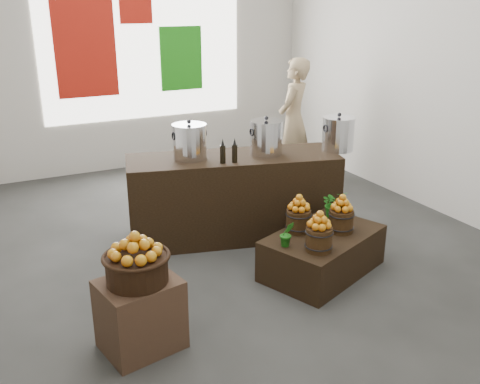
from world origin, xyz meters
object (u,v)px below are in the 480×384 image
stock_pot_left (190,143)px  stock_pot_right (338,135)px  stock_pot_center (266,138)px  wicker_basket (137,269)px  display_table (323,253)px  shopper (293,120)px  counter (233,197)px  crate (140,315)px

stock_pot_left → stock_pot_right: bearing=-14.3°
stock_pot_center → stock_pot_right: bearing=-14.3°
wicker_basket → stock_pot_right: size_ratio=1.29×
display_table → shopper: 3.09m
shopper → stock_pot_left: bearing=-5.6°
stock_pot_center → shopper: size_ratio=0.20×
counter → display_table: bearing=-56.7°
stock_pot_left → counter: bearing=-14.3°
crate → stock_pot_left: (1.12, 1.71, 0.85)m
stock_pot_center → shopper: bearing=49.4°
shopper → wicker_basket: bearing=5.2°
wicker_basket → stock_pot_center: size_ratio=1.29×
display_table → stock_pot_right: 1.51m
crate → counter: size_ratio=0.25×
wicker_basket → stock_pot_right: 3.09m
crate → stock_pot_center: bearing=37.6°
shopper → counter: bearing=3.2°
stock_pot_right → shopper: (0.54, 1.81, -0.23)m
wicker_basket → stock_pot_center: bearing=37.6°
crate → wicker_basket: (0.00, 0.00, 0.40)m
display_table → shopper: bearing=42.4°
counter → shopper: 2.33m
stock_pot_left → stock_pot_center: bearing=-14.3°
stock_pot_left → shopper: shopper is taller
display_table → stock_pot_left: size_ratio=3.35×
crate → stock_pot_center: 2.60m
counter → shopper: shopper is taller
crate → stock_pot_center: (1.94, 1.50, 0.85)m
display_table → counter: (-0.41, 1.20, 0.27)m
wicker_basket → shopper: (3.31, 3.09, 0.22)m
stock_pot_left → shopper: bearing=32.3°
wicker_basket → stock_pot_center: stock_pot_center is taller
wicker_basket → stock_pot_right: stock_pot_right is taller
crate → stock_pot_right: stock_pot_right is taller
stock_pot_center → stock_pot_right: 0.85m
crate → stock_pot_center: stock_pot_center is taller
wicker_basket → shopper: 4.54m
crate → stock_pot_right: (2.77, 1.28, 0.85)m
crate → counter: counter is taller
crate → display_table: (1.99, 0.39, -0.08)m
crate → shopper: shopper is taller
wicker_basket → display_table: bearing=11.1°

